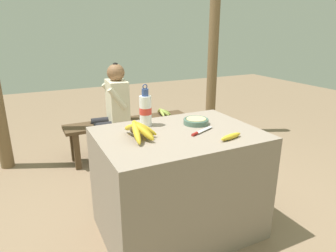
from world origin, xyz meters
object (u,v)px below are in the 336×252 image
(water_bottle, at_px, (145,110))
(seated_vendor, at_px, (113,105))
(banana_bunch_ripe, at_px, (139,129))
(banana_bunch_green, at_px, (163,112))
(serving_bowl, at_px, (196,121))
(loose_banana_front, at_px, (231,137))
(knife, at_px, (199,132))
(wooden_bench, at_px, (129,126))
(support_post_far, at_px, (214,41))

(water_bottle, relative_size, seated_vendor, 0.28)
(banana_bunch_ripe, distance_m, banana_bunch_green, 1.75)
(serving_bowl, height_order, banana_bunch_green, serving_bowl)
(serving_bowl, distance_m, loose_banana_front, 0.38)
(loose_banana_front, relative_size, knife, 0.87)
(banana_bunch_ripe, distance_m, knife, 0.42)
(wooden_bench, relative_size, banana_bunch_green, 5.40)
(knife, bearing_deg, banana_bunch_ripe, 143.31)
(knife, xyz_separation_m, seated_vendor, (-0.17, 1.54, -0.15))
(loose_banana_front, xyz_separation_m, knife, (-0.12, 0.19, -0.01))
(knife, height_order, seated_vendor, seated_vendor)
(water_bottle, relative_size, wooden_bench, 0.21)
(seated_vendor, bearing_deg, banana_bunch_green, -173.99)
(banana_bunch_ripe, bearing_deg, support_post_far, 45.16)
(water_bottle, height_order, wooden_bench, water_bottle)
(knife, bearing_deg, support_post_far, 29.45)
(banana_bunch_green, relative_size, support_post_far, 0.11)
(banana_bunch_ripe, height_order, wooden_bench, banana_bunch_ripe)
(loose_banana_front, height_order, seated_vendor, seated_vendor)
(water_bottle, relative_size, loose_banana_front, 1.62)
(serving_bowl, relative_size, loose_banana_front, 0.98)
(loose_banana_front, bearing_deg, banana_bunch_green, 79.18)
(loose_banana_front, bearing_deg, serving_bowl, 95.39)
(serving_bowl, height_order, wooden_bench, serving_bowl)
(serving_bowl, height_order, knife, serving_bowl)
(wooden_bench, bearing_deg, water_bottle, -102.79)
(water_bottle, height_order, seated_vendor, seated_vendor)
(serving_bowl, bearing_deg, banana_bunch_ripe, -168.28)
(wooden_bench, bearing_deg, banana_bunch_ripe, -106.01)
(banana_bunch_green, bearing_deg, serving_bowl, -105.06)
(seated_vendor, height_order, support_post_far, support_post_far)
(water_bottle, bearing_deg, banana_bunch_green, 59.87)
(knife, bearing_deg, banana_bunch_green, 49.23)
(knife, distance_m, banana_bunch_green, 1.66)
(loose_banana_front, distance_m, wooden_bench, 1.81)
(serving_bowl, relative_size, support_post_far, 0.07)
(serving_bowl, bearing_deg, knife, -114.77)
(serving_bowl, xyz_separation_m, loose_banana_front, (0.04, -0.38, -0.01))
(water_bottle, distance_m, seated_vendor, 1.25)
(banana_bunch_ripe, xyz_separation_m, loose_banana_front, (0.53, -0.27, -0.05))
(serving_bowl, height_order, support_post_far, support_post_far)
(banana_bunch_green, xyz_separation_m, support_post_far, (0.89, 0.29, 0.81))
(water_bottle, bearing_deg, serving_bowl, -21.04)
(banana_bunch_green, bearing_deg, support_post_far, 17.88)
(loose_banana_front, distance_m, support_post_far, 2.43)
(wooden_bench, height_order, banana_bunch_green, banana_bunch_green)
(loose_banana_front, distance_m, seated_vendor, 1.76)
(water_bottle, xyz_separation_m, seated_vendor, (0.10, 1.22, -0.26))
(serving_bowl, xyz_separation_m, seated_vendor, (-0.25, 1.35, -0.16))
(seated_vendor, distance_m, banana_bunch_green, 0.64)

